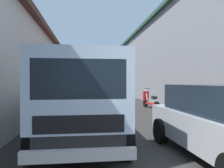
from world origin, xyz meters
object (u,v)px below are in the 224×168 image
object	(u,v)px
fruit_stall_far_right	(66,76)
plastic_stool	(72,108)
delivery_truck	(81,103)
fruit_stall_mid_lane	(64,75)
vendor_by_crates	(91,89)
fruit_stall_far_left	(76,80)
vendor_in_shade	(93,94)
parked_scooter	(151,100)

from	to	relation	value
fruit_stall_far_right	plastic_stool	size ratio (longest dim) A/B	6.22
delivery_truck	fruit_stall_mid_lane	bearing A→B (deg)	10.96
fruit_stall_mid_lane	delivery_truck	xyz separation A→B (m)	(-3.55, -0.69, -0.72)
fruit_stall_mid_lane	vendor_by_crates	bearing A→B (deg)	-7.05
vendor_by_crates	plastic_stool	bearing A→B (deg)	172.54
fruit_stall_far_left	vendor_in_shade	size ratio (longest dim) A/B	1.48
vendor_in_shade	plastic_stool	size ratio (longest dim) A/B	3.58
fruit_stall_far_right	vendor_in_shade	size ratio (longest dim) A/B	1.73
fruit_stall_far_right	plastic_stool	distance (m)	1.98
fruit_stall_mid_lane	vendor_in_shade	world-z (taller)	fruit_stall_mid_lane
delivery_truck	parked_scooter	size ratio (longest dim) A/B	2.96
delivery_truck	parked_scooter	xyz separation A→B (m)	(7.40, -3.84, -0.59)
fruit_stall_mid_lane	vendor_by_crates	size ratio (longest dim) A/B	1.52
vendor_by_crates	parked_scooter	xyz separation A→B (m)	(-6.28, -3.27, -0.44)
fruit_stall_far_left	parked_scooter	xyz separation A→B (m)	(-6.77, -4.50, -1.27)
fruit_stall_far_left	fruit_stall_mid_lane	size ratio (longest dim) A/B	0.98
fruit_stall_mid_lane	vendor_in_shade	distance (m)	3.66
delivery_truck	parked_scooter	bearing A→B (deg)	-27.42
fruit_stall_mid_lane	parked_scooter	world-z (taller)	fruit_stall_mid_lane
fruit_stall_far_left	vendor_by_crates	xyz separation A→B (m)	(-0.49, -1.23, -0.84)
fruit_stall_far_right	delivery_truck	bearing A→B (deg)	-172.16
fruit_stall_far_left	plastic_stool	bearing A→B (deg)	-179.13
fruit_stall_far_left	fruit_stall_mid_lane	xyz separation A→B (m)	(-10.62, 0.02, 0.04)
fruit_stall_far_right	fruit_stall_far_left	bearing A→B (deg)	-1.85
fruit_stall_far_left	vendor_in_shade	xyz separation A→B (m)	(-7.28, -1.18, -0.83)
delivery_truck	vendor_in_shade	world-z (taller)	delivery_truck
fruit_stall_far_right	parked_scooter	size ratio (longest dim) A/B	1.63
fruit_stall_far_right	plastic_stool	xyz separation A→B (m)	(-1.27, -0.38, -1.47)
fruit_stall_far_right	vendor_in_shade	world-z (taller)	fruit_stall_far_right
fruit_stall_far_left	plastic_stool	size ratio (longest dim) A/B	5.30
vendor_in_shade	parked_scooter	bearing A→B (deg)	-81.26
vendor_by_crates	parked_scooter	distance (m)	7.09
vendor_in_shade	fruit_stall_mid_lane	bearing A→B (deg)	160.11
parked_scooter	plastic_stool	size ratio (longest dim) A/B	3.82
vendor_by_crates	vendor_in_shade	bearing A→B (deg)	179.63
fruit_stall_far_left	parked_scooter	world-z (taller)	fruit_stall_far_left
vendor_in_shade	plastic_stool	xyz separation A→B (m)	(-1.57, 1.05, -0.57)
fruit_stall_mid_lane	parked_scooter	xyz separation A→B (m)	(3.85, -4.53, -1.31)
fruit_stall_mid_lane	fruit_stall_far_left	bearing A→B (deg)	-0.13
fruit_stall_far_left	fruit_stall_far_right	bearing A→B (deg)	178.15
fruit_stall_mid_lane	delivery_truck	world-z (taller)	fruit_stall_mid_lane
delivery_truck	plastic_stool	size ratio (longest dim) A/B	11.32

